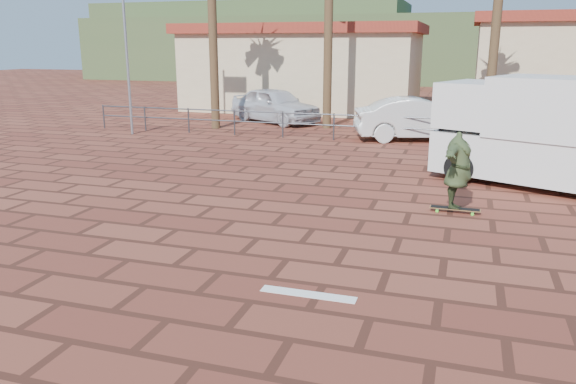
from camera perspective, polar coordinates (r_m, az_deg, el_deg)
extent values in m
plane|color=brown|center=(9.42, -0.10, -6.85)|extent=(120.00, 120.00, 0.00)
cube|color=white|center=(8.17, 2.06, -10.33)|extent=(1.40, 0.22, 0.01)
cylinder|color=#47494F|center=(25.25, -18.21, 7.28)|extent=(0.06, 0.06, 1.00)
cylinder|color=#47494F|center=(24.14, -14.31, 7.25)|extent=(0.06, 0.06, 1.00)
cylinder|color=#47494F|center=(23.16, -10.06, 7.18)|extent=(0.06, 0.06, 1.00)
cylinder|color=#47494F|center=(22.31, -5.46, 7.05)|extent=(0.06, 0.06, 1.00)
cylinder|color=#47494F|center=(21.61, -0.54, 6.87)|extent=(0.06, 0.06, 1.00)
cylinder|color=#47494F|center=(21.08, 4.67, 6.62)|extent=(0.06, 0.06, 1.00)
cylinder|color=#47494F|center=(20.73, 10.10, 6.30)|extent=(0.06, 0.06, 1.00)
cylinder|color=#47494F|center=(20.57, 15.65, 5.92)|extent=(0.06, 0.06, 1.00)
cylinder|color=#47494F|center=(20.60, 21.23, 5.48)|extent=(0.06, 0.06, 1.00)
cylinder|color=#47494F|center=(20.82, 26.73, 5.00)|extent=(0.06, 0.06, 1.00)
cylinder|color=#47494F|center=(20.67, 10.15, 7.54)|extent=(24.00, 0.05, 0.05)
cylinder|color=#47494F|center=(20.72, 10.10, 6.44)|extent=(24.00, 0.05, 0.05)
cylinder|color=gray|center=(23.12, -16.22, 15.52)|extent=(0.10, 0.10, 8.00)
cylinder|color=brown|center=(24.09, -7.61, 14.72)|extent=(0.36, 0.36, 7.00)
cylinder|color=brown|center=(24.02, 4.12, 16.24)|extent=(0.36, 0.36, 8.20)
cylinder|color=brown|center=(23.85, 20.18, 13.37)|extent=(0.36, 0.36, 6.50)
cube|color=beige|center=(31.59, 1.70, 12.10)|extent=(12.00, 7.00, 4.00)
cube|color=maroon|center=(31.56, 1.73, 16.18)|extent=(12.60, 7.60, 0.50)
cube|color=#384C28|center=(58.40, 15.44, 13.80)|extent=(70.00, 18.00, 6.00)
cube|color=#384C28|center=(68.91, -3.50, 15.18)|extent=(35.00, 14.00, 8.00)
cube|color=olive|center=(12.44, 16.61, -1.63)|extent=(1.05, 0.25, 0.02)
cube|color=black|center=(12.44, 16.61, -1.58)|extent=(1.01, 0.23, 0.00)
cube|color=silver|center=(12.46, 14.95, -1.61)|extent=(0.06, 0.17, 0.03)
cube|color=silver|center=(12.44, 18.25, -1.89)|extent=(0.06, 0.17, 0.03)
cylinder|color=#55E330|center=(12.37, 14.90, -1.87)|extent=(0.07, 0.03, 0.07)
cylinder|color=#55E330|center=(12.57, 14.98, -1.61)|extent=(0.07, 0.03, 0.07)
cylinder|color=#55E330|center=(12.35, 18.23, -2.15)|extent=(0.07, 0.03, 0.07)
cylinder|color=#55E330|center=(12.55, 18.25, -1.88)|extent=(0.07, 0.03, 0.07)
imported|color=#323F22|center=(12.24, 16.89, 2.10)|extent=(0.75, 2.05, 1.63)
cube|color=silver|center=(15.42, 24.63, 3.17)|extent=(5.65, 4.00, 1.07)
cube|color=silver|center=(15.84, 18.67, 8.46)|extent=(2.26, 2.57, 1.16)
cube|color=black|center=(16.13, 16.46, 7.16)|extent=(0.69, 1.54, 0.63)
cylinder|color=black|center=(15.10, 17.06, 2.34)|extent=(0.82, 0.55, 0.78)
cylinder|color=black|center=(16.96, 19.85, 3.42)|extent=(0.82, 0.55, 0.78)
imported|color=silver|center=(25.87, -1.33, 8.83)|extent=(4.99, 3.95, 1.59)
imported|color=silver|center=(21.57, 13.24, 7.23)|extent=(5.03, 3.03, 1.57)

